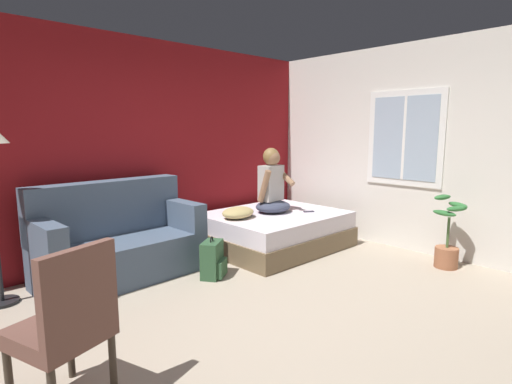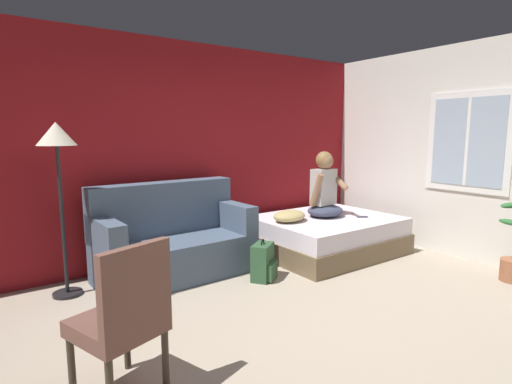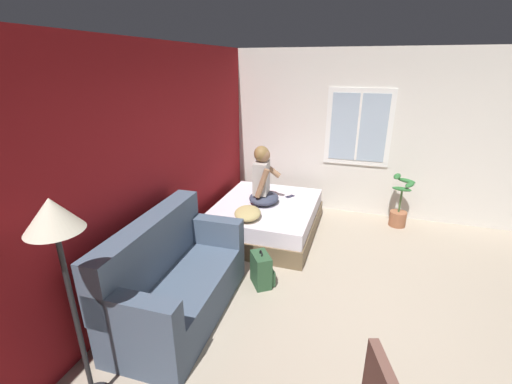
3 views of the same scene
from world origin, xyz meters
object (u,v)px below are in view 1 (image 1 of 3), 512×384
object	(u,v)px
cell_phone	(309,211)
potted_plant	(447,242)
couch	(118,242)
side_chair	(66,322)
backpack	(213,260)
bed	(274,230)
throw_pillow	(238,213)
person_seated	(272,186)

from	to	relation	value
cell_phone	potted_plant	xyz separation A→B (m)	(0.49, -1.67, -0.18)
couch	potted_plant	xyz separation A→B (m)	(2.91, -2.33, -0.09)
side_chair	backpack	xyz separation A→B (m)	(1.86, 1.11, -0.34)
bed	potted_plant	size ratio (longest dim) A/B	2.12
backpack	potted_plant	size ratio (longest dim) A/B	0.54
throw_pillow	cell_phone	world-z (taller)	throw_pillow
throw_pillow	cell_phone	size ratio (longest dim) A/B	3.33
couch	backpack	size ratio (longest dim) A/B	3.77
couch	throw_pillow	distance (m)	1.50
couch	backpack	distance (m)	1.04
couch	side_chair	xyz separation A→B (m)	(-1.12, -1.82, 0.14)
throw_pillow	backpack	bearing A→B (deg)	-149.68
side_chair	throw_pillow	xyz separation A→B (m)	(2.59, 1.54, 0.02)
couch	person_seated	size ratio (longest dim) A/B	1.97
couch	person_seated	world-z (taller)	person_seated
bed	person_seated	xyz separation A→B (m)	(0.01, 0.06, 0.60)
person_seated	backpack	distance (m)	1.51
bed	side_chair	distance (m)	3.49
backpack	potted_plant	bearing A→B (deg)	-36.68
side_chair	throw_pillow	bearing A→B (deg)	30.70
cell_phone	throw_pillow	bearing A→B (deg)	101.47
throw_pillow	side_chair	bearing A→B (deg)	-149.30
bed	potted_plant	world-z (taller)	potted_plant
cell_phone	backpack	bearing A→B (deg)	124.68
side_chair	person_seated	size ratio (longest dim) A/B	1.12
cell_phone	couch	bearing A→B (deg)	107.68
couch	potted_plant	world-z (taller)	couch
side_chair	backpack	size ratio (longest dim) A/B	2.14
bed	person_seated	distance (m)	0.60
side_chair	throw_pillow	distance (m)	3.01
couch	side_chair	size ratio (longest dim) A/B	1.76
bed	couch	world-z (taller)	couch
side_chair	cell_phone	size ratio (longest dim) A/B	6.81
throw_pillow	potted_plant	distance (m)	2.52
couch	cell_phone	xyz separation A→B (m)	(2.43, -0.66, 0.09)
couch	throw_pillow	bearing A→B (deg)	-10.98
person_seated	backpack	xyz separation A→B (m)	(-1.31, -0.39, -0.64)
cell_phone	side_chair	bearing A→B (deg)	141.06
bed	cell_phone	size ratio (longest dim) A/B	12.50
side_chair	throw_pillow	world-z (taller)	side_chair
couch	potted_plant	distance (m)	3.73
couch	backpack	bearing A→B (deg)	-44.04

